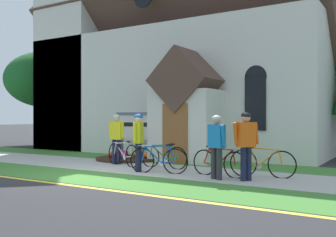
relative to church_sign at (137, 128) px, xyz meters
The scene contains 19 objects.
ground 1.90m from the church_sign, 12.82° to the right, with size 140.00×140.00×0.00m, color #2B2B2D.
sidewalk_slab 2.60m from the church_sign, 99.54° to the right, with size 32.00×2.61×0.01m, color #B7B5AD.
grass_verge 4.73m from the church_sign, 94.79° to the right, with size 32.00×1.96×0.01m, color #427F33.
church_lawn 1.26m from the church_sign, behind, with size 24.00×1.97×0.01m, color #427F33.
curb_paint_stripe 5.82m from the church_sign, 93.85° to the right, with size 28.00×0.16×0.01m, color yellow.
church_building 6.13m from the church_sign, 101.47° to the left, with size 14.30×10.03×13.36m.
church_sign is the anchor object (origin of this frame).
flower_bed 1.26m from the church_sign, 88.95° to the right, with size 2.39×2.39×0.34m.
bicycle_red 2.48m from the church_sign, 64.93° to the right, with size 1.73×0.65×0.86m.
bicycle_white 4.22m from the church_sign, 44.92° to the right, with size 1.70×0.50×0.86m.
bicycle_black 5.38m from the church_sign, 28.87° to the right, with size 1.71×0.27×0.85m.
bicycle_silver 3.20m from the church_sign, 37.73° to the right, with size 1.76×0.10×0.82m.
bicycle_green 6.12m from the church_sign, 20.09° to the right, with size 1.77×0.29×0.85m.
cyclist_in_red_jersey 1.93m from the church_sign, 74.87° to the right, with size 0.67×0.28×1.72m.
cyclist_in_blue_jersey 6.27m from the church_sign, 27.64° to the right, with size 0.47×0.67×1.74m.
cyclist_in_white_jersey 5.74m from the church_sign, 32.67° to the right, with size 0.59×0.47×1.67m.
cyclist_in_yellow_jersey 3.73m from the church_sign, 52.94° to the right, with size 0.37×0.71×1.72m.
yard_deciduous_tree 10.19m from the church_sign, 159.27° to the left, with size 4.72×4.72×5.47m.
distant_hill 56.27m from the church_sign, 100.89° to the left, with size 86.48×53.25×25.14m, color #847A5B.
Camera 1 is at (7.64, -8.02, 1.61)m, focal length 41.84 mm.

